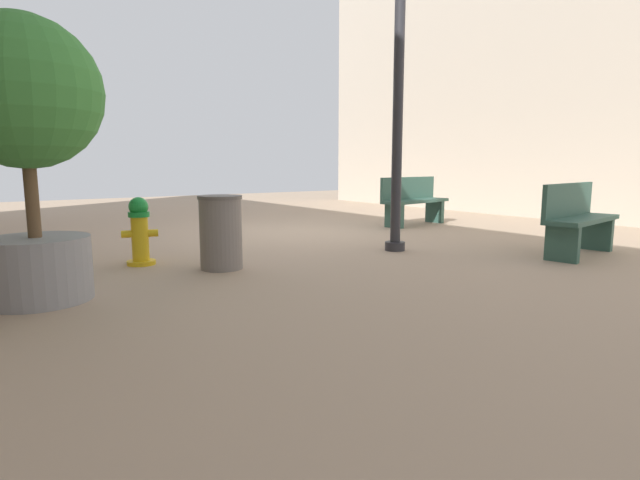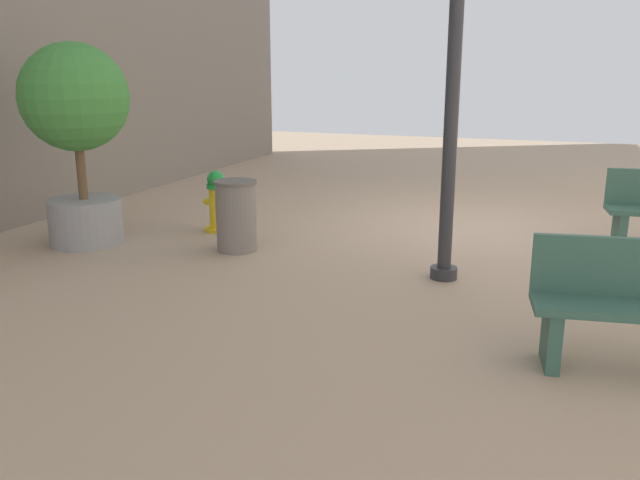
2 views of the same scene
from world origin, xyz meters
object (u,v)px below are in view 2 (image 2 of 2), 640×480
object	(u,v)px
planter_tree	(77,120)
trash_bin	(236,216)
fire_hydrant	(217,201)
street_lamp	(455,47)

from	to	relation	value
planter_tree	trash_bin	xyz separation A→B (m)	(-1.89, -0.37, -1.10)
fire_hydrant	planter_tree	size ratio (longest dim) A/B	0.34
fire_hydrant	street_lamp	bearing A→B (deg)	162.45
planter_tree	trash_bin	distance (m)	2.22
fire_hydrant	planter_tree	world-z (taller)	planter_tree
fire_hydrant	trash_bin	world-z (taller)	trash_bin
planter_tree	trash_bin	bearing A→B (deg)	-169.09
fire_hydrant	street_lamp	size ratio (longest dim) A/B	0.22
fire_hydrant	planter_tree	bearing A→B (deg)	43.72
planter_tree	street_lamp	bearing A→B (deg)	-178.25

